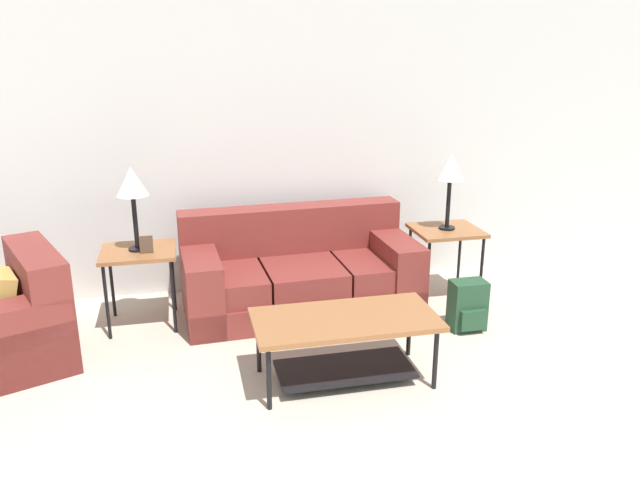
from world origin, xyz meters
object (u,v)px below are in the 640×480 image
object	(u,v)px
couch	(299,274)
table_lamp_right	(450,170)
coffee_table	(345,334)
side_table_right	(446,236)
backpack	(468,306)
side_table_left	(139,258)
table_lamp_left	(132,185)

from	to	relation	value
couch	table_lamp_right	xyz separation A→B (m)	(1.30, -0.07, 0.85)
coffee_table	side_table_right	xyz separation A→B (m)	(1.24, 1.21, 0.23)
side_table_right	backpack	world-z (taller)	side_table_right
couch	side_table_left	bearing A→B (deg)	-176.84
coffee_table	side_table_left	bearing A→B (deg)	138.03
couch	table_lamp_left	distance (m)	1.55
couch	table_lamp_left	world-z (taller)	table_lamp_left
side_table_right	coffee_table	bearing A→B (deg)	-135.63
couch	table_lamp_right	size ratio (longest dim) A/B	3.01
table_lamp_left	backpack	size ratio (longest dim) A/B	1.64
table_lamp_left	coffee_table	bearing A→B (deg)	-41.97
table_lamp_right	coffee_table	bearing A→B (deg)	-135.63
table_lamp_left	backpack	world-z (taller)	table_lamp_left
coffee_table	side_table_right	size ratio (longest dim) A/B	1.92
side_table_left	side_table_right	distance (m)	2.59
coffee_table	backpack	world-z (taller)	coffee_table
table_lamp_left	side_table_right	bearing A→B (deg)	-0.00
side_table_right	table_lamp_right	xyz separation A→B (m)	(0.00, 0.00, 0.58)
side_table_left	backpack	size ratio (longest dim) A/B	1.57
couch	backpack	bearing A→B (deg)	-31.57
side_table_right	couch	bearing A→B (deg)	176.85
table_lamp_right	side_table_left	bearing A→B (deg)	-180.00
table_lamp_right	backpack	xyz separation A→B (m)	(-0.09, -0.67, -0.95)
side_table_right	table_lamp_left	world-z (taller)	table_lamp_left
couch	backpack	xyz separation A→B (m)	(1.21, -0.74, -0.10)
coffee_table	table_lamp_left	bearing A→B (deg)	138.03
side_table_left	side_table_right	xyz separation A→B (m)	(2.59, 0.00, 0.00)
backpack	table_lamp_right	bearing A→B (deg)	82.33
couch	table_lamp_left	bearing A→B (deg)	-176.84
table_lamp_right	backpack	world-z (taller)	table_lamp_right
table_lamp_right	backpack	bearing A→B (deg)	-97.67
side_table_left	table_lamp_left	bearing A→B (deg)	135.00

